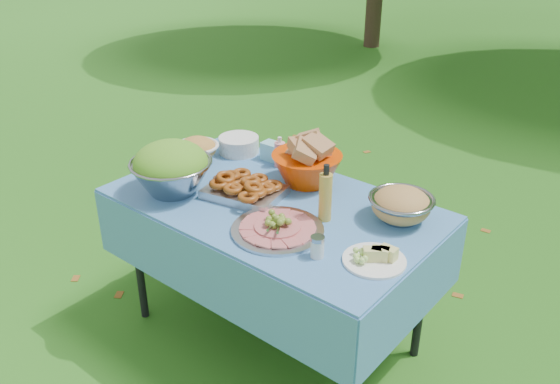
# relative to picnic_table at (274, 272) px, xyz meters

# --- Properties ---
(ground) EXTENTS (80.00, 80.00, 0.00)m
(ground) POSITION_rel_picnic_table_xyz_m (0.00, 0.00, -0.38)
(ground) COLOR #133509
(ground) RESTS_ON ground
(picnic_table) EXTENTS (1.46, 0.86, 0.76)m
(picnic_table) POSITION_rel_picnic_table_xyz_m (0.00, 0.00, 0.00)
(picnic_table) COLOR #82C1FA
(picnic_table) RESTS_ON ground
(salad_bowl) EXTENTS (0.49, 0.49, 0.25)m
(salad_bowl) POSITION_rel_picnic_table_xyz_m (-0.42, -0.22, 0.50)
(salad_bowl) COLOR gray
(salad_bowl) RESTS_ON picnic_table
(pasta_bowl_white) EXTENTS (0.26, 0.26, 0.12)m
(pasta_bowl_white) POSITION_rel_picnic_table_xyz_m (-0.60, 0.11, 0.44)
(pasta_bowl_white) COLOR white
(pasta_bowl_white) RESTS_ON picnic_table
(plate_stack) EXTENTS (0.27, 0.27, 0.09)m
(plate_stack) POSITION_rel_picnic_table_xyz_m (-0.50, 0.31, 0.42)
(plate_stack) COLOR white
(plate_stack) RESTS_ON picnic_table
(wipes_box) EXTENTS (0.10, 0.08, 0.09)m
(wipes_box) POSITION_rel_picnic_table_xyz_m (-0.30, 0.35, 0.43)
(wipes_box) COLOR #83D0DD
(wipes_box) RESTS_ON picnic_table
(sanitizer_bottle) EXTENTS (0.06, 0.06, 0.16)m
(sanitizer_bottle) POSITION_rel_picnic_table_xyz_m (-0.22, 0.32, 0.46)
(sanitizer_bottle) COLOR pink
(sanitizer_bottle) RESTS_ON picnic_table
(bread_bowl) EXTENTS (0.41, 0.41, 0.22)m
(bread_bowl) POSITION_rel_picnic_table_xyz_m (-0.00, 0.25, 0.49)
(bread_bowl) COLOR #DC3B02
(bread_bowl) RESTS_ON picnic_table
(pasta_bowl_steel) EXTENTS (0.36, 0.36, 0.14)m
(pasta_bowl_steel) POSITION_rel_picnic_table_xyz_m (0.52, 0.22, 0.45)
(pasta_bowl_steel) COLOR gray
(pasta_bowl_steel) RESTS_ON picnic_table
(fried_tray) EXTENTS (0.39, 0.31, 0.08)m
(fried_tray) POSITION_rel_picnic_table_xyz_m (-0.14, -0.04, 0.42)
(fried_tray) COLOR #AFAEB3
(fried_tray) RESTS_ON picnic_table
(charcuterie_platter) EXTENTS (0.41, 0.41, 0.09)m
(charcuterie_platter) POSITION_rel_picnic_table_xyz_m (0.18, -0.18, 0.42)
(charcuterie_platter) COLOR #AFB0B7
(charcuterie_platter) RESTS_ON picnic_table
(oil_bottle) EXTENTS (0.06, 0.06, 0.26)m
(oil_bottle) POSITION_rel_picnic_table_xyz_m (0.27, 0.02, 0.51)
(oil_bottle) COLOR gold
(oil_bottle) RESTS_ON picnic_table
(cheese_plate) EXTENTS (0.25, 0.25, 0.07)m
(cheese_plate) POSITION_rel_picnic_table_xyz_m (0.60, -0.12, 0.41)
(cheese_plate) COLOR white
(cheese_plate) RESTS_ON picnic_table
(shaker) EXTENTS (0.06, 0.06, 0.09)m
(shaker) POSITION_rel_picnic_table_xyz_m (0.41, -0.23, 0.42)
(shaker) COLOR silver
(shaker) RESTS_ON picnic_table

